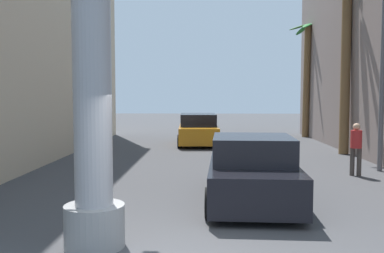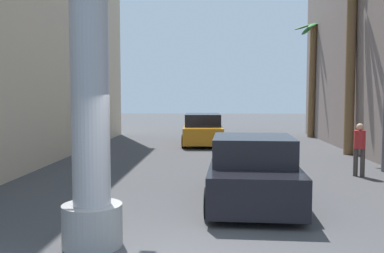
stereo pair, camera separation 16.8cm
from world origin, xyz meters
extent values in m
plane|color=#424244|center=(0.00, 10.00, 0.00)|extent=(86.98, 86.98, 0.00)
cylinder|color=#9E9EA3|center=(-1.52, 0.98, 3.94)|extent=(0.62, 0.62, 7.88)
cylinder|color=gray|center=(-1.52, 0.98, 0.35)|extent=(0.99, 0.99, 0.70)
cylinder|color=#59595E|center=(6.04, 8.32, 3.68)|extent=(0.16, 0.16, 7.36)
cylinder|color=black|center=(0.54, 5.95, 0.32)|extent=(0.25, 0.65, 0.64)
cylinder|color=black|center=(2.37, 5.88, 0.32)|extent=(0.25, 0.65, 0.64)
cylinder|color=black|center=(0.40, 2.64, 0.32)|extent=(0.25, 0.65, 0.64)
cylinder|color=black|center=(2.23, 2.56, 0.32)|extent=(0.25, 0.65, 0.64)
cube|color=black|center=(1.39, 4.26, 0.56)|extent=(2.13, 4.82, 0.80)
cube|color=black|center=(1.37, 3.90, 1.26)|extent=(1.86, 2.06, 0.60)
cylinder|color=black|center=(-1.05, 17.49, 0.32)|extent=(0.24, 0.65, 0.64)
cylinder|color=black|center=(0.76, 17.56, 0.32)|extent=(0.24, 0.65, 0.64)
cylinder|color=black|center=(-0.93, 14.27, 0.32)|extent=(0.24, 0.65, 0.64)
cylinder|color=black|center=(0.88, 14.34, 0.32)|extent=(0.24, 0.65, 0.64)
cube|color=#BF7214|center=(-0.09, 15.92, 0.56)|extent=(2.08, 4.68, 0.80)
cube|color=black|center=(-0.09, 15.92, 1.26)|extent=(1.85, 2.60, 0.60)
cylinder|color=brown|center=(-6.53, 17.71, 4.40)|extent=(0.75, 0.74, 8.81)
cylinder|color=brown|center=(6.23, 12.64, 3.83)|extent=(0.53, 0.82, 7.67)
cylinder|color=brown|center=(6.29, 19.85, 3.31)|extent=(0.42, 0.65, 6.64)
ellipsoid|color=#2A5F2D|center=(7.05, 19.78, 6.52)|extent=(1.30, 0.53, 0.49)
ellipsoid|color=#31602D|center=(6.67, 20.46, 6.52)|extent=(0.84, 1.31, 0.47)
ellipsoid|color=#24702D|center=(6.13, 20.45, 6.47)|extent=(0.87, 1.26, 0.63)
ellipsoid|color=#2D5E2D|center=(5.78, 19.78, 6.51)|extent=(1.30, 0.54, 0.50)
ellipsoid|color=#25712D|center=(6.10, 19.31, 6.51)|extent=(0.93, 1.28, 0.49)
ellipsoid|color=#23602D|center=(6.73, 19.31, 6.51)|extent=(0.93, 1.28, 0.51)
cylinder|color=#3F3833|center=(4.86, 7.48, 0.43)|extent=(0.14, 0.14, 0.87)
cylinder|color=#3F3833|center=(5.04, 7.39, 0.43)|extent=(0.14, 0.14, 0.87)
cylinder|color=#B22626|center=(4.95, 7.44, 1.14)|extent=(0.45, 0.45, 0.55)
sphere|color=tan|center=(4.95, 7.44, 1.53)|extent=(0.22, 0.22, 0.22)
camera|label=1|loc=(0.30, -5.84, 2.49)|focal=40.00mm
camera|label=2|loc=(0.47, -5.84, 2.49)|focal=40.00mm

